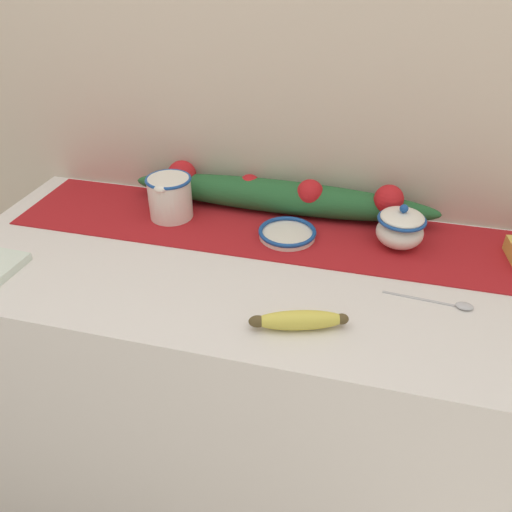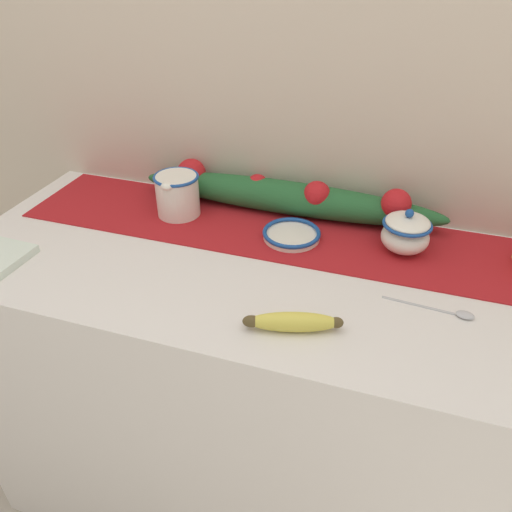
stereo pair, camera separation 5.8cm
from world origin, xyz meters
TOP-DOWN VIEW (x-y plane):
  - ground_plane at (0.00, 0.00)m, footprint 12.00×12.00m
  - countertop at (0.00, 0.00)m, footprint 1.43×0.61m
  - back_wall at (0.00, 0.32)m, footprint 2.23×0.04m
  - table_runner at (0.00, 0.15)m, footprint 1.32×0.28m
  - cream_pitcher at (-0.27, 0.16)m, footprint 0.12×0.14m
  - sugar_bowl at (0.31, 0.15)m, footprint 0.11×0.11m
  - small_dish at (0.05, 0.13)m, footprint 0.14×0.14m
  - banana at (0.13, -0.19)m, footprint 0.19×0.09m
  - spoon at (0.43, -0.05)m, footprint 0.18×0.03m
  - poinsettia_garland at (-0.00, 0.25)m, footprint 0.81×0.10m

SIDE VIEW (x-z plane):
  - ground_plane at x=0.00m, z-range 0.00..0.00m
  - countertop at x=0.00m, z-range 0.00..0.89m
  - table_runner at x=0.00m, z-range 0.89..0.89m
  - spoon at x=0.43m, z-range 0.89..0.90m
  - small_dish at x=0.05m, z-range 0.89..0.91m
  - banana at x=0.13m, z-range 0.89..0.93m
  - poinsettia_garland at x=0.00m, z-range 0.88..0.99m
  - sugar_bowl at x=0.31m, z-range 0.88..0.99m
  - cream_pitcher at x=-0.27m, z-range 0.89..1.01m
  - back_wall at x=0.00m, z-range 0.00..2.40m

